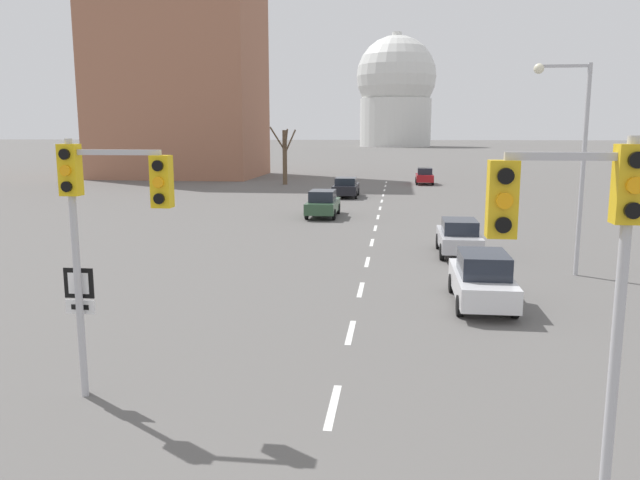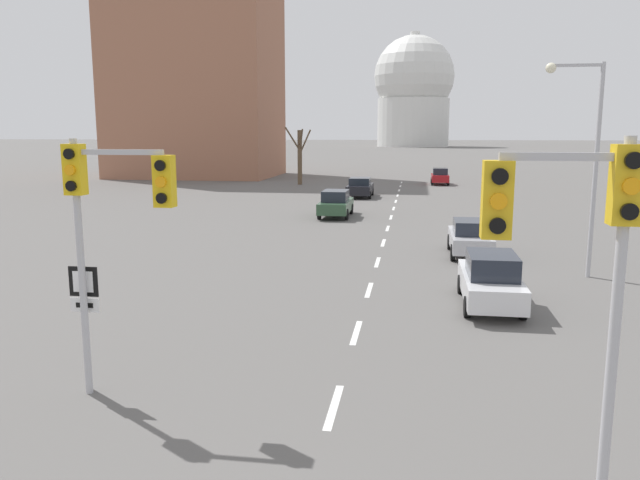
% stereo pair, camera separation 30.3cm
% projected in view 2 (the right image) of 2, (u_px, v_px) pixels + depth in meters
% --- Properties ---
extents(lane_stripe_1, '(0.16, 2.00, 0.01)m').
position_uv_depth(lane_stripe_1, '(334.00, 406.00, 11.88)').
color(lane_stripe_1, silver).
rests_on(lane_stripe_1, ground_plane).
extents(lane_stripe_2, '(0.16, 2.00, 0.01)m').
position_uv_depth(lane_stripe_2, '(356.00, 332.00, 16.26)').
color(lane_stripe_2, silver).
rests_on(lane_stripe_2, ground_plane).
extents(lane_stripe_3, '(0.16, 2.00, 0.01)m').
position_uv_depth(lane_stripe_3, '(369.00, 290.00, 20.64)').
color(lane_stripe_3, silver).
rests_on(lane_stripe_3, ground_plane).
extents(lane_stripe_4, '(0.16, 2.00, 0.01)m').
position_uv_depth(lane_stripe_4, '(377.00, 262.00, 25.03)').
color(lane_stripe_4, silver).
rests_on(lane_stripe_4, ground_plane).
extents(lane_stripe_5, '(0.16, 2.00, 0.01)m').
position_uv_depth(lane_stripe_5, '(383.00, 243.00, 29.41)').
color(lane_stripe_5, silver).
rests_on(lane_stripe_5, ground_plane).
extents(lane_stripe_6, '(0.16, 2.00, 0.01)m').
position_uv_depth(lane_stripe_6, '(388.00, 228.00, 33.79)').
color(lane_stripe_6, silver).
rests_on(lane_stripe_6, ground_plane).
extents(lane_stripe_7, '(0.16, 2.00, 0.01)m').
position_uv_depth(lane_stripe_7, '(391.00, 217.00, 38.17)').
color(lane_stripe_7, silver).
rests_on(lane_stripe_7, ground_plane).
extents(lane_stripe_8, '(0.16, 2.00, 0.01)m').
position_uv_depth(lane_stripe_8, '(394.00, 208.00, 42.56)').
color(lane_stripe_8, silver).
rests_on(lane_stripe_8, ground_plane).
extents(lane_stripe_9, '(0.16, 2.00, 0.01)m').
position_uv_depth(lane_stripe_9, '(396.00, 201.00, 46.94)').
color(lane_stripe_9, silver).
rests_on(lane_stripe_9, ground_plane).
extents(lane_stripe_10, '(0.16, 2.00, 0.01)m').
position_uv_depth(lane_stripe_10, '(398.00, 195.00, 51.32)').
color(lane_stripe_10, silver).
rests_on(lane_stripe_10, ground_plane).
extents(lane_stripe_11, '(0.16, 2.00, 0.01)m').
position_uv_depth(lane_stripe_11, '(399.00, 190.00, 55.70)').
color(lane_stripe_11, silver).
rests_on(lane_stripe_11, ground_plane).
extents(lane_stripe_12, '(0.16, 2.00, 0.01)m').
position_uv_depth(lane_stripe_12, '(400.00, 186.00, 60.08)').
color(lane_stripe_12, silver).
rests_on(lane_stripe_12, ground_plane).
extents(lane_stripe_13, '(0.16, 2.00, 0.01)m').
position_uv_depth(lane_stripe_13, '(402.00, 182.00, 64.47)').
color(lane_stripe_13, silver).
rests_on(lane_stripe_13, ground_plane).
extents(traffic_signal_near_left, '(2.13, 0.34, 5.05)m').
position_uv_depth(traffic_signal_near_left, '(107.00, 204.00, 11.76)').
color(traffic_signal_near_left, '#B2B2B7').
rests_on(traffic_signal_near_left, ground_plane).
extents(traffic_signal_near_right, '(1.85, 0.34, 5.13)m').
position_uv_depth(traffic_signal_near_right, '(578.00, 239.00, 7.58)').
color(traffic_signal_near_right, '#B2B2B7').
rests_on(traffic_signal_near_right, ground_plane).
extents(route_sign_post, '(0.60, 0.08, 2.61)m').
position_uv_depth(route_sign_post, '(85.00, 305.00, 12.36)').
color(route_sign_post, '#B2B2B7').
rests_on(route_sign_post, ground_plane).
extents(street_lamp_right, '(1.97, 0.36, 7.52)m').
position_uv_depth(street_lamp_right, '(586.00, 147.00, 21.77)').
color(street_lamp_right, '#B2B2B7').
rests_on(street_lamp_right, ground_plane).
extents(sedan_near_left, '(1.73, 3.92, 1.63)m').
position_uv_depth(sedan_near_left, '(440.00, 176.00, 61.74)').
color(sedan_near_left, maroon).
rests_on(sedan_near_left, ground_plane).
extents(sedan_near_right, '(1.72, 4.06, 1.54)m').
position_uv_depth(sedan_near_right, '(470.00, 237.00, 26.26)').
color(sedan_near_right, '#B7B7BC').
rests_on(sedan_near_right, ground_plane).
extents(sedan_mid_centre, '(1.83, 4.54, 1.64)m').
position_uv_depth(sedan_mid_centre, '(336.00, 203.00, 38.31)').
color(sedan_mid_centre, '#2D4C33').
rests_on(sedan_mid_centre, ground_plane).
extents(sedan_far_left, '(1.96, 4.58, 1.57)m').
position_uv_depth(sedan_far_left, '(360.00, 187.00, 49.89)').
color(sedan_far_left, black).
rests_on(sedan_far_left, ground_plane).
extents(sedan_far_right, '(1.70, 4.32, 1.63)m').
position_uv_depth(sedan_far_right, '(491.00, 280.00, 18.62)').
color(sedan_far_right, silver).
rests_on(sedan_far_right, ground_plane).
extents(bare_tree_left_near, '(2.31, 2.01, 5.67)m').
position_uv_depth(bare_tree_left_near, '(300.00, 155.00, 61.49)').
color(bare_tree_left_near, brown).
rests_on(bare_tree_left_near, ground_plane).
extents(capitol_dome, '(27.82, 27.82, 39.29)m').
position_uv_depth(capitol_dome, '(414.00, 91.00, 218.49)').
color(capitol_dome, silver).
rests_on(capitol_dome, ground_plane).
extents(apartment_block_left, '(18.00, 14.00, 28.27)m').
position_uv_depth(apartment_block_left, '(196.00, 53.00, 71.47)').
color(apartment_block_left, '#9E664C').
rests_on(apartment_block_left, ground_plane).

